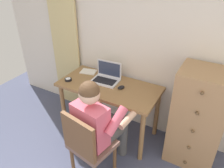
# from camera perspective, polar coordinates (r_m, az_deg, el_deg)

# --- Properties ---
(wall_back) EXTENTS (4.80, 0.05, 2.50)m
(wall_back) POSITION_cam_1_polar(r_m,az_deg,el_deg) (2.70, 11.45, 10.24)
(wall_back) COLOR beige
(wall_back) RESTS_ON ground_plane
(curtain_panel) EXTENTS (0.47, 0.03, 2.24)m
(curtain_panel) POSITION_cam_1_polar(r_m,az_deg,el_deg) (3.33, -12.10, 11.71)
(curtain_panel) COLOR #CCB77A
(curtain_panel) RESTS_ON ground_plane
(desk) EXTENTS (1.27, 0.62, 0.74)m
(desk) POSITION_cam_1_polar(r_m,az_deg,el_deg) (2.82, -0.77, -2.23)
(desk) COLOR olive
(desk) RESTS_ON ground_plane
(dresser) EXTENTS (0.54, 0.49, 1.17)m
(dresser) POSITION_cam_1_polar(r_m,az_deg,el_deg) (2.66, 21.07, -8.21)
(dresser) COLOR #9E754C
(dresser) RESTS_ON ground_plane
(chair) EXTENTS (0.48, 0.47, 0.87)m
(chair) POSITION_cam_1_polar(r_m,az_deg,el_deg) (2.36, -6.25, -15.08)
(chair) COLOR brown
(chair) RESTS_ON ground_plane
(person_seated) EXTENTS (0.60, 0.63, 1.18)m
(person_seated) POSITION_cam_1_polar(r_m,az_deg,el_deg) (2.33, -3.36, -9.50)
(person_seated) COLOR #4C4C4C
(person_seated) RESTS_ON ground_plane
(laptop) EXTENTS (0.36, 0.27, 0.24)m
(laptop) POSITION_cam_1_polar(r_m,az_deg,el_deg) (2.85, -1.43, 1.88)
(laptop) COLOR silver
(laptop) RESTS_ON desk
(computer_mouse) EXTENTS (0.09, 0.11, 0.03)m
(computer_mouse) POSITION_cam_1_polar(r_m,az_deg,el_deg) (2.70, 2.34, -0.87)
(computer_mouse) COLOR black
(computer_mouse) RESTS_ON desk
(desk_clock) EXTENTS (0.09, 0.09, 0.03)m
(desk_clock) POSITION_cam_1_polar(r_m,az_deg,el_deg) (2.92, -11.19, 1.15)
(desk_clock) COLOR black
(desk_clock) RESTS_ON desk
(notebook_pad) EXTENTS (0.24, 0.20, 0.01)m
(notebook_pad) POSITION_cam_1_polar(r_m,az_deg,el_deg) (3.09, -6.07, 3.18)
(notebook_pad) COLOR silver
(notebook_pad) RESTS_ON desk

